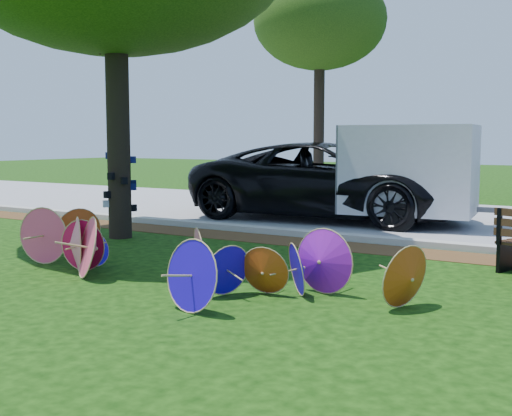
{
  "coord_description": "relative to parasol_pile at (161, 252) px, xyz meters",
  "views": [
    {
      "loc": [
        5.34,
        -5.95,
        1.89
      ],
      "look_at": [
        0.5,
        2.0,
        0.9
      ],
      "focal_mm": 45.0,
      "sensor_mm": 36.0,
      "label": 1
    }
  ],
  "objects": [
    {
      "name": "ground",
      "position": [
        0.19,
        -0.66,
        -0.39
      ],
      "size": [
        90.0,
        90.0,
        0.0
      ],
      "primitive_type": "plane",
      "color": "black",
      "rests_on": "ground"
    },
    {
      "name": "mulch_strip",
      "position": [
        0.19,
        3.84,
        -0.38
      ],
      "size": [
        90.0,
        1.0,
        0.01
      ],
      "primitive_type": "cube",
      "color": "#472D16",
      "rests_on": "ground"
    },
    {
      "name": "curb",
      "position": [
        0.19,
        4.54,
        -0.33
      ],
      "size": [
        90.0,
        0.3,
        0.12
      ],
      "primitive_type": "cube",
      "color": "#B7B5AD",
      "rests_on": "ground"
    },
    {
      "name": "street",
      "position": [
        0.19,
        8.69,
        -0.38
      ],
      "size": [
        90.0,
        8.0,
        0.01
      ],
      "primitive_type": "cube",
      "color": "gray",
      "rests_on": "ground"
    },
    {
      "name": "parasol_pile",
      "position": [
        0.0,
        0.0,
        0.0
      ],
      "size": [
        6.37,
        2.55,
        0.88
      ],
      "color": "pink",
      "rests_on": "ground"
    },
    {
      "name": "black_van",
      "position": [
        -0.92,
        7.33,
        0.52
      ],
      "size": [
        6.78,
        3.52,
        1.82
      ],
      "primitive_type": "imported",
      "rotation": [
        0.0,
        0.0,
        1.65
      ],
      "color": "black",
      "rests_on": "ground"
    },
    {
      "name": "cargo_trailer",
      "position": [
        1.16,
        6.95,
        0.86
      ],
      "size": [
        2.89,
        2.01,
        2.5
      ],
      "primitive_type": "cube",
      "rotation": [
        0.0,
        0.0,
        0.11
      ],
      "color": "silver",
      "rests_on": "ground"
    }
  ]
}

